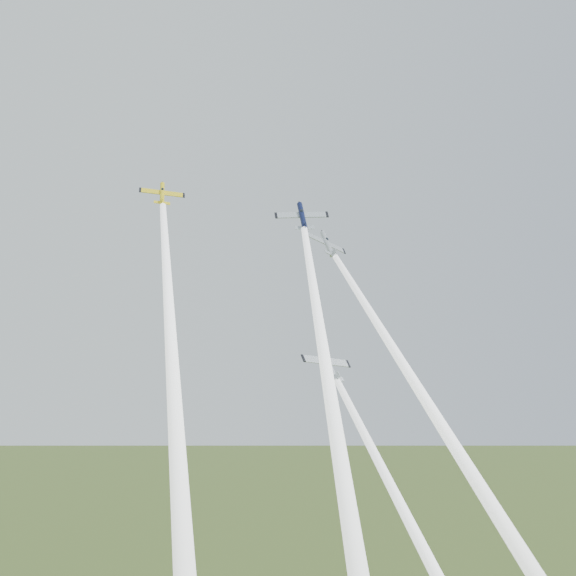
{
  "coord_description": "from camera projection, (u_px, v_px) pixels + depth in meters",
  "views": [
    {
      "loc": [
        -30.99,
        -104.44,
        77.5
      ],
      "look_at": [
        0.0,
        -6.0,
        92.0
      ],
      "focal_mm": 45.0,
      "sensor_mm": 36.0,
      "label": 1
    }
  ],
  "objects": [
    {
      "name": "plane_silver_low",
      "position": [
        328.0,
        363.0,
        101.27
      ],
      "size": [
        8.89,
        8.06,
        7.51
      ],
      "primitive_type": null,
      "rotation": [
        0.86,
        0.08,
        0.25
      ],
      "color": "silver"
    },
    {
      "name": "smoke_trail_yellow",
      "position": [
        171.0,
        347.0,
        88.26
      ],
      "size": [
        4.41,
        40.89,
        46.82
      ],
      "primitive_type": null,
      "rotation": [
        -0.71,
        0.0,
        -0.06
      ],
      "color": "white"
    },
    {
      "name": "plane_yellow",
      "position": [
        162.0,
        194.0,
        112.57
      ],
      "size": [
        7.69,
        5.83,
        6.51
      ],
      "primitive_type": null,
      "rotation": [
        0.86,
        0.06,
        -0.06
      ],
      "color": "yellow"
    },
    {
      "name": "plane_navy",
      "position": [
        302.0,
        216.0,
        108.84
      ],
      "size": [
        8.98,
        7.77,
        7.41
      ],
      "primitive_type": null,
      "rotation": [
        0.86,
        -0.05,
        -0.19
      ],
      "color": "#0D133A"
    },
    {
      "name": "smoke_trail_navy",
      "position": [
        329.0,
        387.0,
        83.52
      ],
      "size": [
        9.87,
        41.37,
        47.82
      ],
      "primitive_type": null,
      "rotation": [
        -0.71,
        0.0,
        -0.19
      ],
      "color": "white"
    },
    {
      "name": "smoke_trail_silver_right",
      "position": [
        430.0,
        408.0,
        95.49
      ],
      "size": [
        13.94,
        41.08,
        48.38
      ],
      "primitive_type": null,
      "rotation": [
        -0.71,
        0.0,
        0.29
      ],
      "color": "white"
    },
    {
      "name": "plane_silver_right",
      "position": [
        327.0,
        244.0,
        117.49
      ],
      "size": [
        8.01,
        8.55,
        8.76
      ],
      "primitive_type": null,
      "rotation": [
        0.86,
        0.26,
        0.29
      ],
      "color": "#B3BAC2"
    }
  ]
}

